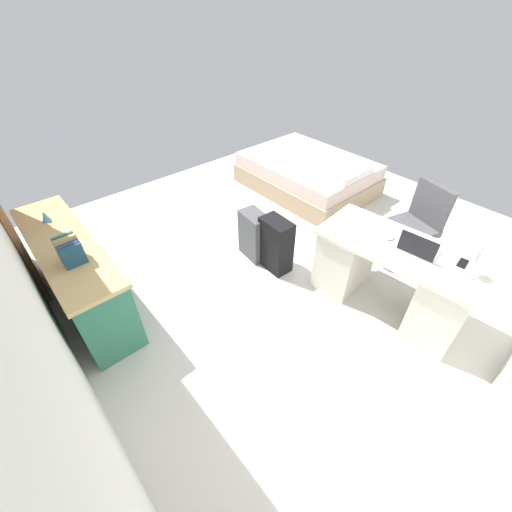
{
  "coord_description": "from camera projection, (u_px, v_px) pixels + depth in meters",
  "views": [
    {
      "loc": [
        -1.94,
        2.29,
        2.55
      ],
      "look_at": [
        -0.18,
        0.76,
        0.6
      ],
      "focal_mm": 23.27,
      "sensor_mm": 36.0,
      "label": 1
    }
  ],
  "objects": [
    {
      "name": "bed",
      "position": [
        308.0,
        174.0,
        5.12
      ],
      "size": [
        1.91,
        1.41,
        0.58
      ],
      "color": "tan",
      "rests_on": "ground_plane"
    },
    {
      "name": "book_row",
      "position": [
        70.0,
        251.0,
        2.66
      ],
      "size": [
        0.19,
        0.17,
        0.24
      ],
      "color": "navy",
      "rests_on": "credenza"
    },
    {
      "name": "wall_back",
      "position": [
        6.0,
        268.0,
        1.83
      ],
      "size": [
        4.39,
        0.1,
        2.65
      ],
      "primitive_type": "cube",
      "color": "silver",
      "rests_on": "ground_plane"
    },
    {
      "name": "figurine_small",
      "position": [
        45.0,
        216.0,
        3.15
      ],
      "size": [
        0.08,
        0.08,
        0.11
      ],
      "primitive_type": "cone",
      "color": "#4C7FBF",
      "rests_on": "credenza"
    },
    {
      "name": "desk",
      "position": [
        391.0,
        275.0,
        3.15
      ],
      "size": [
        1.5,
        0.81,
        0.74
      ],
      "color": "silver",
      "rests_on": "ground_plane"
    },
    {
      "name": "ground_plane",
      "position": [
        294.0,
        261.0,
        3.91
      ],
      "size": [
        5.88,
        5.88,
        0.0
      ],
      "primitive_type": "plane",
      "color": "beige"
    },
    {
      "name": "computer_mouse",
      "position": [
        391.0,
        237.0,
        3.01
      ],
      "size": [
        0.07,
        0.11,
        0.03
      ],
      "primitive_type": "ellipsoid",
      "rotation": [
        0.0,
        0.0,
        0.11
      ],
      "color": "white",
      "rests_on": "desk"
    },
    {
      "name": "suitcase_spare_grey",
      "position": [
        254.0,
        235.0,
        3.82
      ],
      "size": [
        0.38,
        0.26,
        0.57
      ],
      "primitive_type": "cube",
      "rotation": [
        0.0,
        0.0,
        -0.11
      ],
      "color": "#4C4C51",
      "rests_on": "ground_plane"
    },
    {
      "name": "credenza",
      "position": [
        77.0,
        274.0,
        3.17
      ],
      "size": [
        1.8,
        0.48,
        0.77
      ],
      "color": "#2D7056",
      "rests_on": "ground_plane"
    },
    {
      "name": "cell_phone_near_laptop",
      "position": [
        463.0,
        263.0,
        2.75
      ],
      "size": [
        0.08,
        0.14,
        0.01
      ],
      "primitive_type": "cube",
      "rotation": [
        0.0,
        0.0,
        0.13
      ],
      "color": "black",
      "rests_on": "desk"
    },
    {
      "name": "desk_lamp",
      "position": [
        476.0,
        248.0,
        2.5
      ],
      "size": [
        0.16,
        0.11,
        0.34
      ],
      "color": "silver",
      "rests_on": "desk"
    },
    {
      "name": "suitcase_black",
      "position": [
        276.0,
        245.0,
        3.63
      ],
      "size": [
        0.37,
        0.24,
        0.63
      ],
      "primitive_type": "cube",
      "rotation": [
        0.0,
        0.0,
        -0.04
      ],
      "color": "black",
      "rests_on": "ground_plane"
    },
    {
      "name": "laptop",
      "position": [
        418.0,
        248.0,
        2.83
      ],
      "size": [
        0.33,
        0.25,
        0.21
      ],
      "color": "#B7B7BC",
      "rests_on": "desk"
    },
    {
      "name": "office_chair",
      "position": [
        413.0,
        230.0,
        3.67
      ],
      "size": [
        0.57,
        0.57,
        0.94
      ],
      "color": "black",
      "rests_on": "ground_plane"
    }
  ]
}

